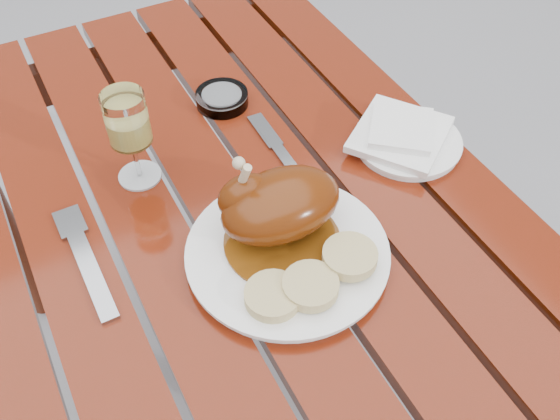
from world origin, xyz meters
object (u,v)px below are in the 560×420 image
object	(u,v)px
table	(240,338)
side_plate	(408,142)
dinner_plate	(287,254)
wine_glass	(131,139)
ashtray	(222,98)

from	to	relation	value
table	side_plate	world-z (taller)	side_plate
dinner_plate	wine_glass	size ratio (longest dim) A/B	1.79
dinner_plate	ashtray	xyz separation A→B (m)	(0.06, 0.35, 0.00)
dinner_plate	side_plate	bearing A→B (deg)	21.77
dinner_plate	wine_glass	world-z (taller)	wine_glass
table	dinner_plate	world-z (taller)	dinner_plate
wine_glass	side_plate	bearing A→B (deg)	-18.19
table	dinner_plate	xyz separation A→B (m)	(0.04, -0.12, 0.38)
table	ashtray	world-z (taller)	ashtray
table	wine_glass	world-z (taller)	wine_glass
dinner_plate	ashtray	world-z (taller)	ashtray
dinner_plate	side_plate	size ratio (longest dim) A/B	1.60
table	side_plate	distance (m)	0.50
wine_glass	side_plate	xyz separation A→B (m)	(0.41, -0.13, -0.07)
table	ashtray	distance (m)	0.46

